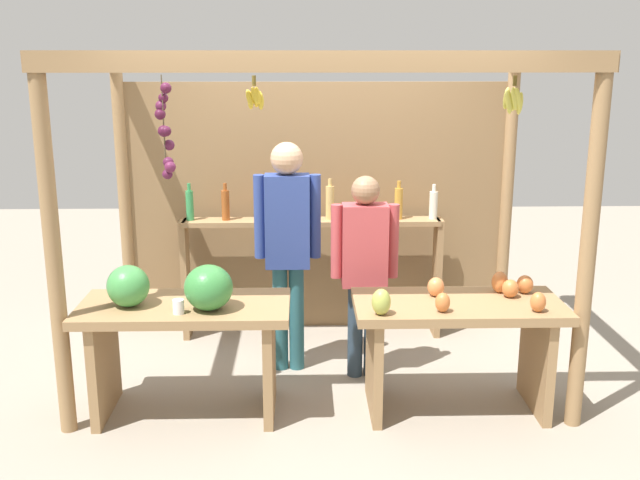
% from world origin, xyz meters
% --- Properties ---
extents(ground_plane, '(12.00, 12.00, 0.00)m').
position_xyz_m(ground_plane, '(0.00, 0.00, 0.00)').
color(ground_plane, gray).
rests_on(ground_plane, ground).
extents(market_stall, '(3.32, 1.90, 2.32)m').
position_xyz_m(market_stall, '(-0.00, 0.42, 1.34)').
color(market_stall, '#99754C').
rests_on(market_stall, ground).
extents(fruit_counter_left, '(1.35, 0.64, 1.04)m').
position_xyz_m(fruit_counter_left, '(-0.89, -0.70, 0.65)').
color(fruit_counter_left, '#99754C').
rests_on(fruit_counter_left, ground).
extents(fruit_counter_right, '(1.35, 0.64, 0.92)m').
position_xyz_m(fruit_counter_right, '(0.89, -0.67, 0.57)').
color(fruit_counter_right, '#99754C').
rests_on(fruit_counter_right, ground).
extents(bottle_shelf_unit, '(2.13, 0.22, 1.33)m').
position_xyz_m(bottle_shelf_unit, '(-0.04, 0.67, 0.81)').
color(bottle_shelf_unit, '#99754C').
rests_on(bottle_shelf_unit, ground).
extents(vendor_man, '(0.48, 0.23, 1.70)m').
position_xyz_m(vendor_man, '(-0.23, 0.01, 1.03)').
color(vendor_man, '#285E67').
rests_on(vendor_man, ground).
extents(vendor_woman, '(0.48, 0.20, 1.49)m').
position_xyz_m(vendor_woman, '(0.32, -0.13, 0.88)').
color(vendor_woman, '#2B3D4E').
rests_on(vendor_woman, ground).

